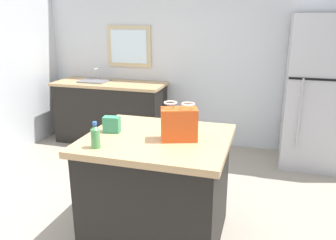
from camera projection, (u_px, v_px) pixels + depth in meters
name	position (u px, v px, depth m)	size (l,w,h in m)	color
back_wall	(208.00, 55.00, 4.80)	(5.00, 0.13, 2.59)	silver
kitchen_island	(158.00, 188.00, 2.83)	(1.13, 0.99, 0.91)	black
refrigerator	(317.00, 93.00, 4.14)	(0.73, 0.70, 1.86)	#B7B7BC
sink_counter	(110.00, 112.00, 5.08)	(1.62, 0.62, 1.09)	black
shopping_bag	(179.00, 124.00, 2.59)	(0.31, 0.23, 0.30)	#DB511E
small_box	(112.00, 125.00, 2.78)	(0.13, 0.08, 0.13)	#388E66
bottle	(95.00, 136.00, 2.45)	(0.07, 0.07, 0.20)	#4C9956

